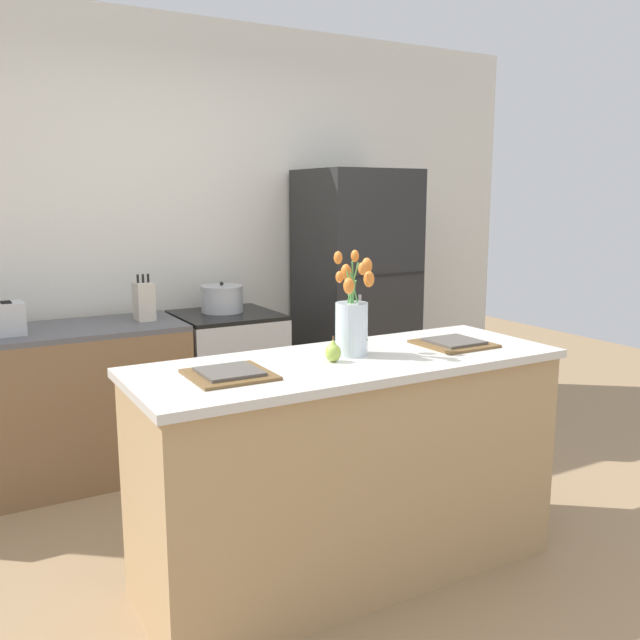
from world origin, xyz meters
TOP-DOWN VIEW (x-y plane):
  - ground_plane at (0.00, 0.00)m, footprint 10.00×10.00m
  - back_wall at (0.00, 2.00)m, footprint 5.20×0.08m
  - kitchen_island at (0.00, 0.00)m, footprint 1.80×0.66m
  - back_counter at (-1.06, 1.60)m, footprint 1.68×0.60m
  - stove_range at (0.10, 1.60)m, footprint 0.60×0.61m
  - refrigerator at (1.05, 1.60)m, footprint 0.68×0.67m
  - flower_vase at (0.04, 0.05)m, footprint 0.17×0.17m
  - pear_figurine at (-0.09, -0.01)m, footprint 0.06×0.06m
  - plate_setting_left at (-0.54, -0.01)m, footprint 0.30×0.30m
  - plate_setting_right at (0.54, -0.01)m, footprint 0.30×0.30m
  - cooking_pot at (0.10, 1.66)m, footprint 0.27×0.27m
  - knife_block at (-0.40, 1.62)m, footprint 0.10×0.14m

SIDE VIEW (x-z plane):
  - ground_plane at x=0.00m, z-range 0.00..0.00m
  - stove_range at x=0.10m, z-range 0.00..0.88m
  - back_counter at x=-1.06m, z-range 0.00..0.88m
  - kitchen_island at x=0.00m, z-range 0.00..0.95m
  - refrigerator at x=1.05m, z-range 0.00..1.77m
  - plate_setting_left at x=-0.54m, z-range 0.94..0.97m
  - plate_setting_right at x=0.54m, z-range 0.94..0.97m
  - cooking_pot at x=0.10m, z-range 0.87..1.06m
  - pear_figurine at x=-0.09m, z-range 0.93..1.04m
  - knife_block at x=-0.40m, z-range 0.86..1.13m
  - flower_vase at x=0.04m, z-range 0.88..1.31m
  - back_wall at x=0.00m, z-range 0.00..2.70m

